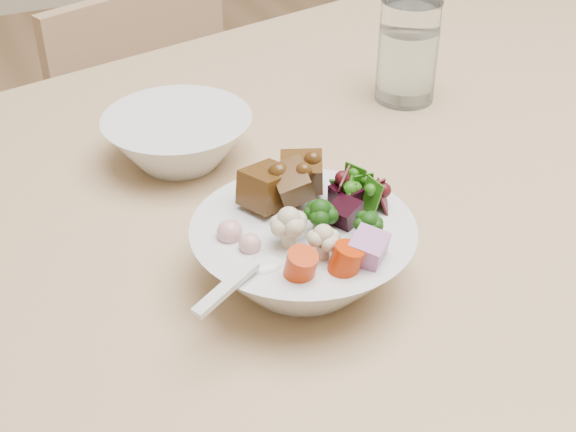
{
  "coord_description": "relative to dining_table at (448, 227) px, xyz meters",
  "views": [
    {
      "loc": [
        -0.71,
        -0.53,
        1.24
      ],
      "look_at": [
        -0.47,
        -0.03,
        0.86
      ],
      "focal_mm": 50.0,
      "sensor_mm": 36.0,
      "label": 1
    }
  ],
  "objects": [
    {
      "name": "dining_table",
      "position": [
        0.0,
        0.0,
        0.0
      ],
      "size": [
        1.85,
        1.27,
        0.79
      ],
      "rotation": [
        0.0,
        0.0,
        0.2
      ],
      "color": "tan",
      "rests_on": "ground"
    },
    {
      "name": "chair_far",
      "position": [
        -0.12,
        0.62,
        -0.27
      ],
      "size": [
        0.46,
        0.46,
        0.79
      ],
      "rotation": [
        0.0,
        0.0,
        0.32
      ],
      "color": "tan",
      "rests_on": "ground"
    },
    {
      "name": "food_bowl",
      "position": [
        -0.24,
        -0.1,
        0.11
      ],
      "size": [
        0.19,
        0.19,
        0.1
      ],
      "color": "silver",
      "rests_on": "dining_table"
    },
    {
      "name": "soup_spoon",
      "position": [
        -0.3,
        -0.14,
        0.14
      ],
      "size": [
        0.09,
        0.06,
        0.02
      ],
      "rotation": [
        0.0,
        0.0,
        0.42
      ],
      "color": "silver",
      "rests_on": "food_bowl"
    },
    {
      "name": "water_glass",
      "position": [
        0.04,
        0.17,
        0.14
      ],
      "size": [
        0.07,
        0.07,
        0.13
      ],
      "color": "white",
      "rests_on": "dining_table"
    },
    {
      "name": "side_bowl",
      "position": [
        -0.27,
        0.14,
        0.11
      ],
      "size": [
        0.16,
        0.16,
        0.05
      ],
      "primitive_type": null,
      "color": "silver",
      "rests_on": "dining_table"
    }
  ]
}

